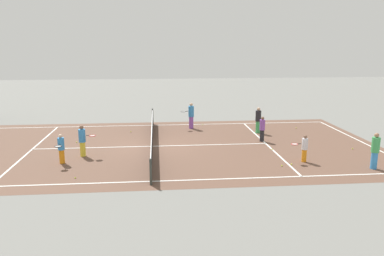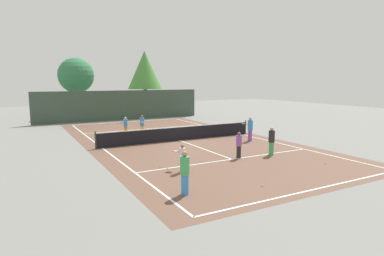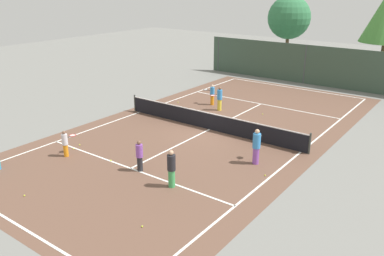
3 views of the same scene
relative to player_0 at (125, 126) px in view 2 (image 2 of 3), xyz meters
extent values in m
plane|color=slate|center=(2.67, -4.22, -0.74)|extent=(80.00, 80.00, 0.00)
cube|color=brown|center=(2.67, -4.22, -0.73)|extent=(13.00, 25.00, 0.00)
cube|color=white|center=(-2.83, -4.22, -0.73)|extent=(0.10, 24.00, 0.01)
cube|color=white|center=(8.17, -4.22, -0.73)|extent=(0.10, 24.00, 0.01)
cube|color=white|center=(2.67, -16.22, -0.73)|extent=(11.00, 0.10, 0.01)
cube|color=white|center=(2.67, 7.78, -0.73)|extent=(11.00, 0.10, 0.01)
cube|color=white|center=(2.67, -10.62, -0.73)|extent=(11.00, 0.10, 0.01)
cube|color=white|center=(2.67, 2.18, -0.73)|extent=(11.00, 0.10, 0.01)
cube|color=white|center=(2.67, -4.22, -0.73)|extent=(0.10, 12.80, 0.01)
cylinder|color=#333833|center=(-3.23, -4.22, -0.19)|extent=(0.10, 0.10, 1.10)
cylinder|color=#333833|center=(8.57, -4.22, -0.19)|extent=(0.10, 0.10, 1.10)
cube|color=black|center=(2.67, -4.22, -0.26)|extent=(11.80, 0.03, 0.95)
cube|color=white|center=(2.67, -4.22, 0.24)|extent=(11.80, 0.04, 0.05)
cube|color=#384C3D|center=(2.67, 9.78, 0.86)|extent=(18.00, 0.06, 3.20)
cylinder|color=#3F4447|center=(-5.83, 9.78, 0.86)|extent=(0.12, 0.12, 3.20)
cylinder|color=#3F4447|center=(2.67, 9.78, 0.86)|extent=(0.12, 0.12, 3.20)
cylinder|color=#3F4447|center=(11.17, 9.78, 0.86)|extent=(0.12, 0.12, 3.20)
cylinder|color=brown|center=(-1.15, 14.69, 0.93)|extent=(0.32, 0.32, 3.34)
sphere|color=#337547|center=(-1.15, 14.69, 4.11)|extent=(4.02, 4.02, 4.02)
cylinder|color=brown|center=(7.42, 15.26, 0.86)|extent=(0.43, 0.43, 3.18)
cone|color=#4C8E3D|center=(7.42, 15.26, 4.87)|extent=(4.36, 4.36, 4.85)
cylinder|color=orange|center=(0.02, 0.00, -0.41)|extent=(0.24, 0.24, 0.66)
cylinder|color=#388CD8|center=(0.02, 0.00, 0.21)|extent=(0.30, 0.30, 0.58)
sphere|color=beige|center=(0.02, 0.00, 0.59)|extent=(0.18, 0.18, 0.18)
cylinder|color=black|center=(-0.28, 0.00, 0.24)|extent=(0.20, 0.03, 0.03)
torus|color=black|center=(-0.53, -0.01, 0.24)|extent=(0.34, 0.34, 0.03)
cylinder|color=silver|center=(-0.53, -0.01, 0.24)|extent=(0.28, 0.28, 0.00)
cylinder|color=yellow|center=(1.11, -0.77, -0.37)|extent=(0.27, 0.27, 0.74)
cylinder|color=#388CD8|center=(1.11, -0.77, 0.33)|extent=(0.34, 0.34, 0.65)
sphere|color=brown|center=(1.11, -0.77, 0.75)|extent=(0.20, 0.20, 0.20)
cylinder|color=black|center=(1.01, -1.07, 0.36)|extent=(0.09, 0.20, 0.03)
torus|color=red|center=(0.92, -1.31, 0.36)|extent=(0.42, 0.42, 0.03)
cylinder|color=silver|center=(0.92, -1.31, 0.36)|extent=(0.35, 0.35, 0.00)
cylinder|color=purple|center=(6.98, -6.78, -0.34)|extent=(0.29, 0.29, 0.80)
cylinder|color=#388CD8|center=(6.98, -6.78, 0.41)|extent=(0.37, 0.37, 0.70)
sphere|color=tan|center=(6.98, -6.78, 0.87)|extent=(0.22, 0.22, 0.22)
cylinder|color=black|center=(6.86, -6.46, 0.45)|extent=(0.10, 0.20, 0.03)
torus|color=black|center=(6.78, -6.23, 0.45)|extent=(0.42, 0.42, 0.03)
cylinder|color=silver|center=(6.78, -6.23, 0.45)|extent=(0.35, 0.35, 0.00)
cylinder|color=#3FA559|center=(5.26, -10.85, -0.36)|extent=(0.28, 0.28, 0.76)
cylinder|color=#232328|center=(5.26, -10.85, 0.36)|extent=(0.35, 0.35, 0.67)
sphere|color=tan|center=(5.26, -10.85, 0.79)|extent=(0.21, 0.21, 0.21)
cylinder|color=orange|center=(-0.82, -11.50, -0.43)|extent=(0.22, 0.22, 0.61)
cylinder|color=silver|center=(-0.82, -11.50, 0.15)|extent=(0.28, 0.28, 0.54)
sphere|color=brown|center=(-0.82, -11.50, 0.50)|extent=(0.17, 0.17, 0.17)
cylinder|color=black|center=(-0.86, -11.21, 0.17)|extent=(0.06, 0.20, 0.03)
torus|color=red|center=(-0.90, -10.96, 0.17)|extent=(0.37, 0.37, 0.03)
cylinder|color=silver|center=(-0.90, -10.96, 0.17)|extent=(0.31, 0.31, 0.00)
cylinder|color=#232328|center=(3.18, -10.53, -0.40)|extent=(0.25, 0.25, 0.68)
cylinder|color=purple|center=(3.18, -10.53, 0.24)|extent=(0.31, 0.31, 0.59)
sphere|color=brown|center=(3.18, -10.53, 0.63)|extent=(0.18, 0.18, 0.18)
cylinder|color=#388CD8|center=(-2.12, -14.25, -0.35)|extent=(0.29, 0.29, 0.78)
cylinder|color=#3FA559|center=(-2.12, -14.25, 0.38)|extent=(0.36, 0.36, 0.68)
sphere|color=#A37556|center=(-2.12, -14.25, 0.83)|extent=(0.21, 0.21, 0.21)
sphere|color=#CCE533|center=(6.23, -2.83, -0.70)|extent=(0.07, 0.07, 0.07)
sphere|color=#CCE533|center=(1.34, -10.59, -0.70)|extent=(0.07, 0.07, 0.07)
sphere|color=#CCE533|center=(3.85, 0.08, -0.70)|extent=(0.07, 0.07, 0.07)
sphere|color=#CCE533|center=(6.29, -13.73, -0.70)|extent=(0.07, 0.07, 0.07)
sphere|color=#CCE533|center=(1.07, -14.93, -0.70)|extent=(0.07, 0.07, 0.07)
sphere|color=#CCE533|center=(-2.18, -1.03, -0.70)|extent=(0.07, 0.07, 0.07)
sphere|color=#CCE533|center=(-1.25, -10.74, -0.70)|extent=(0.07, 0.07, 0.07)
sphere|color=#CCE533|center=(-1.41, -10.22, -0.70)|extent=(0.07, 0.07, 0.07)
sphere|color=#CCE533|center=(-1.22, 3.09, -0.70)|extent=(0.07, 0.07, 0.07)
sphere|color=#CCE533|center=(7.93, -7.67, -0.70)|extent=(0.07, 0.07, 0.07)
camera|label=1|loc=(-17.90, -4.50, 4.88)|focal=35.97mm
camera|label=2|loc=(-7.51, -24.65, 3.52)|focal=30.27mm
camera|label=3|loc=(14.72, -22.24, 7.23)|focal=37.54mm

